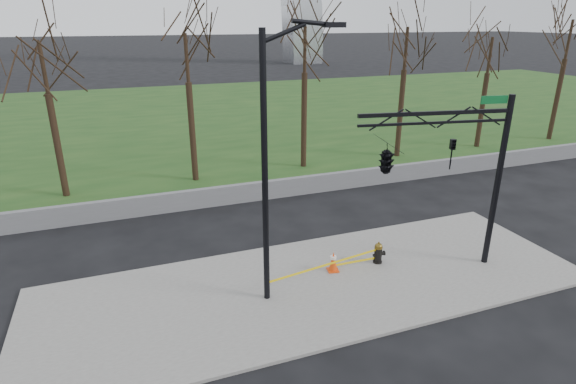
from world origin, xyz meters
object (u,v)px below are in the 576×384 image
object	(u,v)px
traffic_cone	(333,261)
street_light	(272,154)
traffic_signal_mast	(409,157)
fire_hydrant	(378,253)

from	to	relation	value
traffic_cone	street_light	size ratio (longest dim) A/B	0.09
traffic_cone	traffic_signal_mast	xyz separation A→B (m)	(2.14, -0.75, 3.69)
traffic_cone	street_light	bearing A→B (deg)	-162.43
fire_hydrant	street_light	world-z (taller)	street_light
street_light	fire_hydrant	bearing A→B (deg)	9.75
traffic_signal_mast	traffic_cone	bearing A→B (deg)	170.54
traffic_cone	traffic_signal_mast	distance (m)	4.33
fire_hydrant	traffic_cone	world-z (taller)	fire_hydrant
fire_hydrant	traffic_cone	bearing A→B (deg)	-177.90
traffic_signal_mast	street_light	bearing A→B (deg)	-170.01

